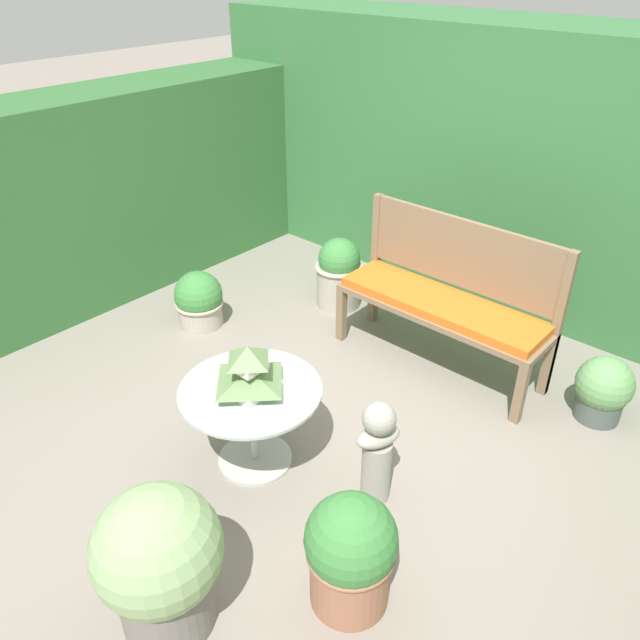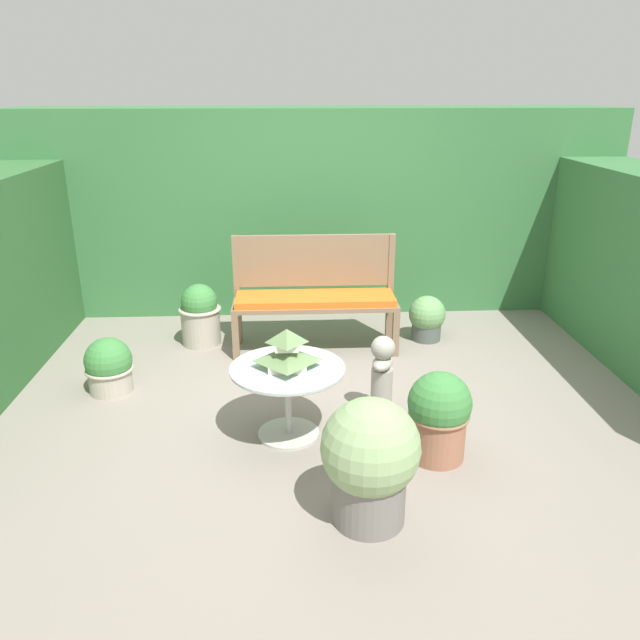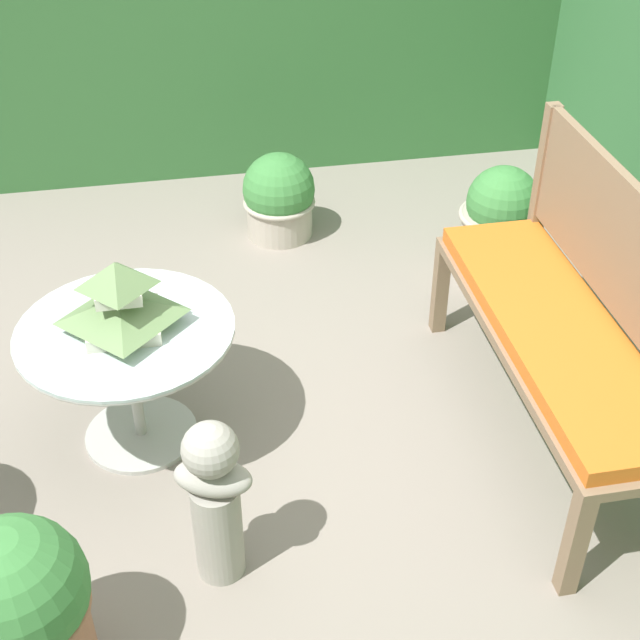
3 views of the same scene
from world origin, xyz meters
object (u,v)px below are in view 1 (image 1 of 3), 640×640
object	(u,v)px
patio_table	(251,405)
pagoda_birdhouse	(249,371)
garden_bench	(441,309)
garden_bust	(377,449)
potted_plant_table_far	(160,561)
potted_plant_table_near	(199,301)
potted_plant_patio_mid	(339,273)
potted_plant_path_edge	(351,553)
potted_plant_hedge_corner	(603,389)

from	to	relation	value
patio_table	pagoda_birdhouse	distance (m)	0.23
garden_bench	pagoda_birdhouse	bearing A→B (deg)	-99.56
patio_table	garden_bust	distance (m)	0.74
potted_plant_table_far	potted_plant_table_near	xyz separation A→B (m)	(-1.89, 1.72, -0.18)
potted_plant_patio_mid	potted_plant_path_edge	bearing A→B (deg)	-48.83
potted_plant_patio_mid	potted_plant_table_far	xyz separation A→B (m)	(1.28, -2.70, 0.10)
garden_bench	potted_plant_table_near	world-z (taller)	garden_bench
garden_bench	pagoda_birdhouse	world-z (taller)	pagoda_birdhouse
potted_plant_patio_mid	potted_plant_table_near	size ratio (longest dim) A/B	1.30
pagoda_birdhouse	potted_plant_patio_mid	bearing A→B (deg)	115.39
pagoda_birdhouse	garden_bust	size ratio (longest dim) A/B	0.54
pagoda_birdhouse	potted_plant_table_near	world-z (taller)	pagoda_birdhouse
garden_bench	patio_table	size ratio (longest dim) A/B	1.90
garden_bench	potted_plant_hedge_corner	bearing A→B (deg)	9.78
potted_plant_hedge_corner	potted_plant_table_near	xyz separation A→B (m)	(-2.80, -0.97, -0.00)
garden_bench	potted_plant_path_edge	size ratio (longest dim) A/B	2.49
potted_plant_table_near	garden_bust	bearing A→B (deg)	-13.66
garden_bench	potted_plant_hedge_corner	world-z (taller)	garden_bench
potted_plant_patio_mid	potted_plant_table_far	size ratio (longest dim) A/B	0.79
garden_bench	pagoda_birdhouse	distance (m)	1.58
potted_plant_patio_mid	potted_plant_path_edge	world-z (taller)	potted_plant_path_edge
garden_bust	potted_plant_table_near	size ratio (longest dim) A/B	1.40
pagoda_birdhouse	potted_plant_path_edge	size ratio (longest dim) A/B	0.57
patio_table	pagoda_birdhouse	world-z (taller)	pagoda_birdhouse
patio_table	garden_bench	bearing A→B (deg)	80.44
potted_plant_hedge_corner	pagoda_birdhouse	bearing A→B (deg)	-128.06
potted_plant_hedge_corner	potted_plant_table_far	distance (m)	2.84
potted_plant_hedge_corner	potted_plant_path_edge	world-z (taller)	potted_plant_path_edge
pagoda_birdhouse	potted_plant_patio_mid	distance (m)	1.97
patio_table	potted_plant_path_edge	xyz separation A→B (m)	(0.99, -0.33, -0.11)
potted_plant_table_far	potted_plant_table_near	world-z (taller)	potted_plant_table_far
potted_plant_hedge_corner	potted_plant_table_near	size ratio (longest dim) A/B	0.97
patio_table	potted_plant_table_near	distance (m)	1.65
garden_bench	garden_bust	distance (m)	1.37
potted_plant_patio_mid	potted_plant_path_edge	distance (m)	2.76
potted_plant_path_edge	potted_plant_table_near	distance (m)	2.67
potted_plant_patio_mid	garden_bench	bearing A→B (deg)	-10.51
potted_plant_patio_mid	pagoda_birdhouse	bearing A→B (deg)	-64.61
patio_table	potted_plant_path_edge	bearing A→B (deg)	-18.44
potted_plant_patio_mid	patio_table	bearing A→B (deg)	-64.61
garden_bust	potted_plant_hedge_corner	bearing A→B (deg)	-2.65
potted_plant_path_edge	potted_plant_hedge_corner	bearing A→B (deg)	79.79
potted_plant_table_far	potted_plant_hedge_corner	bearing A→B (deg)	71.33
garden_bench	potted_plant_hedge_corner	xyz separation A→B (m)	(1.10, 0.19, -0.24)
pagoda_birdhouse	potted_plant_table_near	xyz separation A→B (m)	(-1.44, 0.77, -0.43)
potted_plant_hedge_corner	potted_plant_path_edge	bearing A→B (deg)	-100.21
potted_plant_path_edge	garden_bench	bearing A→B (deg)	111.18
potted_plant_patio_mid	potted_plant_table_near	xyz separation A→B (m)	(-0.61, -0.98, -0.08)
garden_bench	potted_plant_table_near	size ratio (longest dim) A/B	3.32
potted_plant_table_near	garden_bench	bearing A→B (deg)	24.54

